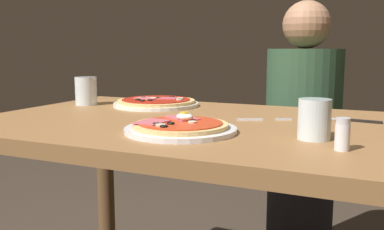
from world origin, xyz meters
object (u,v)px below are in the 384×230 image
Objects in this scene: pizza_foreground at (180,127)px; fork at (260,119)px; water_glass_far at (86,93)px; salt_shaker at (342,134)px; diner_person at (302,146)px; pizza_across_left at (156,103)px; dining_table at (200,161)px; knife at (351,120)px; water_glass_near at (314,122)px.

pizza_foreground is 1.89× the size of fork.
water_glass_far is (-0.54, 0.33, 0.03)m from pizza_foreground.
diner_person is (-0.24, 0.97, -0.25)m from salt_shaker.
pizza_across_left is at bearing 146.54° from salt_shaker.
water_glass_far is at bearing 41.75° from diner_person.
salt_shaker is (0.25, -0.29, 0.03)m from fork.
knife reaches higher than dining_table.
water_glass_far reaches higher than pizza_foreground.
fork is (0.67, -0.08, -0.04)m from water_glass_far.
pizza_across_left is 0.72m from diner_person.
pizza_foreground is (0.02, -0.17, 0.13)m from dining_table.
diner_person is (0.16, 0.76, -0.10)m from dining_table.
water_glass_far is 1.53× the size of salt_shaker.
water_glass_far is (-0.85, 0.28, 0.00)m from water_glass_near.
diner_person is at bearing 41.75° from water_glass_far.
water_glass_near is 0.94m from diner_person.
fork reaches higher than dining_table.
salt_shaker is at bearing -51.92° from water_glass_near.
pizza_foreground is 0.91× the size of pizza_across_left.
pizza_foreground is 0.50m from pizza_across_left.
water_glass_near is at bearing 101.12° from diner_person.
fork is at bearing 62.36° from pizza_foreground.
knife is 2.92× the size of salt_shaker.
pizza_foreground is at bearing 174.03° from salt_shaker.
pizza_across_left is 1.55× the size of knife.
diner_person is at bearing 50.85° from pizza_across_left.
knife is at bearing 23.40° from dining_table.
dining_table is 0.38m from pizza_across_left.
knife is (0.24, 0.09, 0.00)m from fork.
pizza_foreground reaches higher than dining_table.
dining_table is at bearing -40.35° from pizza_across_left.
salt_shaker is at bearing -5.97° from pizza_foreground.
water_glass_far is (-0.52, 0.15, 0.16)m from dining_table.
dining_table is at bearing -153.17° from fork.
fork is 0.12× the size of diner_person.
dining_table is at bearing 159.15° from water_glass_near.
fork is (-0.18, 0.20, -0.04)m from water_glass_near.
fork is at bearing 26.83° from dining_table.
fork is at bearing 131.60° from water_glass_near.
fork is 2.19× the size of salt_shaker.
dining_table is at bearing 151.91° from salt_shaker.
salt_shaker is (0.92, -0.37, -0.01)m from water_glass_far.
water_glass_far reaches higher than fork.
water_glass_far is at bearing -178.95° from knife.
diner_person is at bearing 89.38° from fork.
water_glass_far is 0.70× the size of fork.
water_glass_near is 0.47× the size of knife.
water_glass_near is at bearing -30.57° from pizza_across_left.
fork is at bearing -19.86° from pizza_across_left.
water_glass_near is at bearing -20.85° from dining_table.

